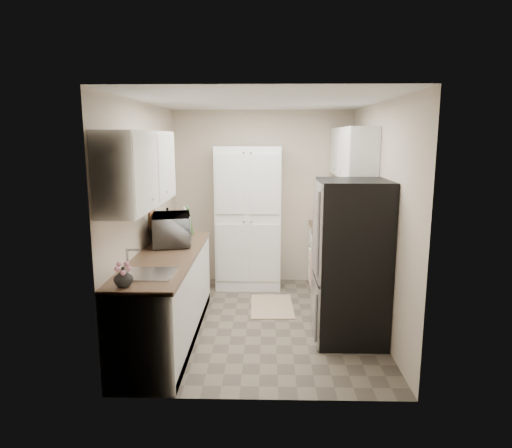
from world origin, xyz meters
name	(u,v)px	position (x,y,z in m)	size (l,w,h in m)	color
ground	(261,322)	(0.00, 0.00, 0.00)	(3.20, 3.20, 0.00)	#665B4C
room_shell	(260,183)	(-0.02, -0.01, 1.63)	(2.64, 3.24, 2.52)	beige
pantry_cabinet	(248,218)	(-0.20, 1.32, 1.00)	(0.90, 0.55, 2.00)	white
base_cabinet_left	(168,298)	(-0.99, -0.43, 0.44)	(0.60, 2.30, 0.88)	white
countertop_left	(166,256)	(-0.99, -0.43, 0.90)	(0.63, 2.33, 0.04)	brown
base_cabinet_right	(333,259)	(0.99, 1.19, 0.44)	(0.60, 0.80, 0.88)	white
countertop_right	(334,227)	(0.99, 1.19, 0.90)	(0.63, 0.83, 0.04)	brown
electric_range	(341,273)	(0.97, 0.39, 0.48)	(0.71, 0.78, 1.13)	#B7B7BC
refrigerator	(351,262)	(0.94, -0.41, 0.85)	(0.70, 0.72, 1.70)	#B7B7BC
microwave	(172,229)	(-1.02, 0.04, 1.09)	(0.61, 0.42, 0.34)	#ADAEB2
wine_bottle	(168,224)	(-1.14, 0.38, 1.09)	(0.08, 0.08, 0.33)	black
flower_vase	(123,277)	(-1.11, -1.47, 1.00)	(0.16, 0.16, 0.16)	silver
cutting_board	(189,219)	(-0.93, 0.68, 1.09)	(0.02, 0.27, 0.34)	#48893F
toaster_oven	(342,218)	(1.09, 1.12, 1.04)	(0.33, 0.42, 0.24)	#A3A2A7
fruit_basket	(345,205)	(1.11, 1.12, 1.22)	(0.28, 0.28, 0.12)	orange
kitchen_mat	(272,306)	(0.13, 0.49, 0.01)	(0.53, 0.84, 0.01)	tan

